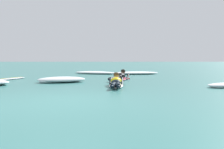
# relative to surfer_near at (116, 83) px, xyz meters

# --- Properties ---
(ground_plane) EXTENTS (120.00, 120.00, 0.00)m
(ground_plane) POSITION_rel_surfer_near_xyz_m (-1.41, 6.60, -0.14)
(ground_plane) COLOR #387A75
(surfer_near) EXTENTS (0.60, 2.52, 0.55)m
(surfer_near) POSITION_rel_surfer_near_xyz_m (0.00, 0.00, 0.00)
(surfer_near) COLOR white
(surfer_near) RESTS_ON ground
(surfer_far) EXTENTS (1.19, 2.49, 0.53)m
(surfer_far) POSITION_rel_surfer_near_xyz_m (0.25, 2.86, -0.00)
(surfer_far) COLOR #E54C66
(surfer_far) RESTS_ON ground
(drifting_surfboard) EXTENTS (1.23, 2.13, 0.16)m
(drifting_surfboard) POSITION_rel_surfer_near_xyz_m (-5.02, 3.37, -0.11)
(drifting_surfboard) COLOR silver
(drifting_surfboard) RESTS_ON ground
(whitewater_front) EXTENTS (2.89, 1.80, 0.18)m
(whitewater_front) POSITION_rel_surfer_near_xyz_m (-1.19, 7.95, -0.06)
(whitewater_front) COLOR white
(whitewater_front) RESTS_ON ground
(whitewater_mid_left) EXTENTS (2.95, 1.42, 0.18)m
(whitewater_mid_left) POSITION_rel_surfer_near_xyz_m (1.44, 7.62, -0.06)
(whitewater_mid_left) COLOR white
(whitewater_mid_left) RESTS_ON ground
(whitewater_back) EXTENTS (2.26, 1.66, 0.24)m
(whitewater_back) POSITION_rel_surfer_near_xyz_m (-2.26, 1.79, -0.03)
(whitewater_back) COLOR white
(whitewater_back) RESTS_ON ground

